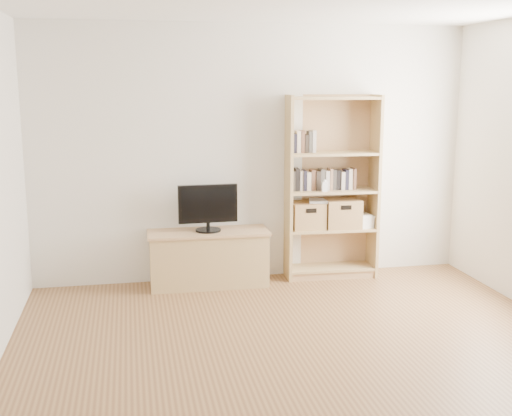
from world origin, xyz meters
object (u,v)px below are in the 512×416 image
object	(u,v)px
basket_right	(342,213)
baby_monitor	(325,187)
tv_stand	(209,259)
laptop	(324,201)
bookshelf	(332,188)
television	(208,208)
basket_left	(308,215)

from	to	relation	value
basket_right	baby_monitor	bearing A→B (deg)	-154.63
tv_stand	laptop	world-z (taller)	laptop
baby_monitor	laptop	world-z (taller)	baby_monitor
tv_stand	bookshelf	distance (m)	1.47
baby_monitor	television	bearing A→B (deg)	-178.99
tv_stand	bookshelf	xyz separation A→B (m)	(1.30, 0.05, 0.68)
baby_monitor	laptop	bearing A→B (deg)	76.96
basket_left	laptop	size ratio (longest dim) A/B	1.08
television	basket_right	distance (m)	1.42
tv_stand	bookshelf	size ratio (longest dim) A/B	0.62
basket_right	tv_stand	bearing A→B (deg)	-174.90
bookshelf	basket_left	bearing A→B (deg)	-178.81
tv_stand	baby_monitor	distance (m)	1.39
tv_stand	television	xyz separation A→B (m)	(0.00, 0.00, 0.52)
television	basket_right	world-z (taller)	television
bookshelf	television	size ratio (longest dim) A/B	3.22
baby_monitor	basket_right	xyz separation A→B (m)	(0.23, 0.09, -0.30)
bookshelf	baby_monitor	size ratio (longest dim) A/B	18.75
laptop	baby_monitor	bearing A→B (deg)	-92.84
television	baby_monitor	world-z (taller)	baby_monitor
television	bookshelf	bearing A→B (deg)	0.46
television	basket_left	xyz separation A→B (m)	(1.05, 0.06, -0.13)
basket_left	laptop	distance (m)	0.23
laptop	bookshelf	bearing A→B (deg)	17.87
tv_stand	laptop	distance (m)	1.33
laptop	tv_stand	bearing A→B (deg)	-164.27
bookshelf	basket_left	distance (m)	0.38
television	laptop	distance (m)	1.22
baby_monitor	basket_left	world-z (taller)	baby_monitor
basket_left	basket_right	distance (m)	0.37
bookshelf	tv_stand	bearing A→B (deg)	-175.34
baby_monitor	basket_left	size ratio (longest dim) A/B	0.30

